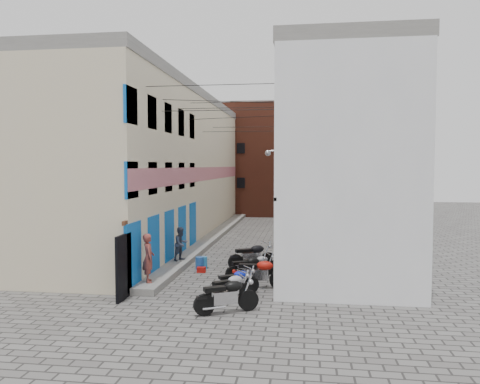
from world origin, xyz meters
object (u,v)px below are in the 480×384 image
at_px(motorcycle_f, 258,264).
at_px(person_b, 181,244).
at_px(motorcycle_e, 248,267).
at_px(motorcycle_g, 252,255).
at_px(motorcycle_d, 259,271).
at_px(person_a, 148,258).
at_px(motorcycle_a, 227,294).
at_px(water_jug_far, 203,263).
at_px(motorcycle_b, 230,286).
at_px(motorcycle_c, 236,281).
at_px(red_crate, 201,270).
at_px(water_jug_near, 200,263).

bearing_deg(motorcycle_f, person_b, -136.19).
height_order(motorcycle_e, motorcycle_g, motorcycle_g).
bearing_deg(motorcycle_d, person_a, -78.20).
distance_m(motorcycle_a, water_jug_far, 6.32).
bearing_deg(motorcycle_a, person_a, -154.12).
height_order(motorcycle_f, water_jug_far, motorcycle_f).
distance_m(motorcycle_a, person_b, 7.15).
height_order(motorcycle_b, motorcycle_g, motorcycle_g).
xyz_separation_m(motorcycle_b, motorcycle_g, (0.17, 5.03, 0.10)).
relative_size(motorcycle_c, red_crate, 5.06).
bearing_deg(motorcycle_b, motorcycle_g, 136.80).
bearing_deg(motorcycle_c, motorcycle_d, 112.08).
xyz_separation_m(motorcycle_a, motorcycle_d, (0.69, 3.04, 0.02)).
height_order(motorcycle_a, water_jug_far, motorcycle_a).
distance_m(motorcycle_d, motorcycle_e, 1.26).
xyz_separation_m(motorcycle_d, person_b, (-3.83, 3.37, 0.38)).
bearing_deg(motorcycle_f, person_a, -80.34).
xyz_separation_m(motorcycle_b, red_crate, (-1.88, 4.09, -0.42)).
relative_size(water_jug_far, red_crate, 1.46).
distance_m(motorcycle_b, motorcycle_f, 3.90).
xyz_separation_m(motorcycle_f, person_b, (-3.61, 1.41, 0.51)).
xyz_separation_m(person_a, person_b, (0.15, 4.00, -0.14)).
xyz_separation_m(motorcycle_f, person_a, (-3.76, -2.59, 0.65)).
bearing_deg(water_jug_near, water_jug_far, 68.52).
bearing_deg(water_jug_far, person_b, 158.79).
distance_m(water_jug_near, red_crate, 0.53).
relative_size(motorcycle_c, motorcycle_g, 0.82).
xyz_separation_m(person_a, water_jug_far, (1.27, 3.57, -0.88)).
bearing_deg(water_jug_far, person_a, -109.55).
distance_m(motorcycle_d, red_crate, 3.47).
distance_m(person_b, water_jug_far, 1.41).
relative_size(motorcycle_e, motorcycle_f, 1.11).
bearing_deg(motorcycle_a, motorcycle_f, 146.74).
height_order(motorcycle_d, red_crate, motorcycle_d).
bearing_deg(motorcycle_e, person_a, -89.96).
distance_m(motorcycle_d, person_b, 5.12).
bearing_deg(motorcycle_a, water_jug_near, 172.64).
distance_m(motorcycle_c, motorcycle_g, 4.20).
relative_size(motorcycle_a, person_a, 1.17).
bearing_deg(water_jug_near, motorcycle_f, -14.91).
relative_size(motorcycle_d, red_crate, 6.03).
bearing_deg(water_jug_near, motorcycle_g, 12.08).
bearing_deg(red_crate, motorcycle_d, -39.63).
relative_size(motorcycle_f, motorcycle_g, 0.77).
xyz_separation_m(motorcycle_e, motorcycle_g, (-0.06, 2.00, 0.09)).
height_order(person_a, red_crate, person_a).
distance_m(motorcycle_b, water_jug_far, 5.22).
relative_size(motorcycle_b, motorcycle_c, 1.02).
height_order(motorcycle_b, red_crate, motorcycle_b).
xyz_separation_m(motorcycle_f, water_jug_near, (-2.60, 0.69, -0.20)).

